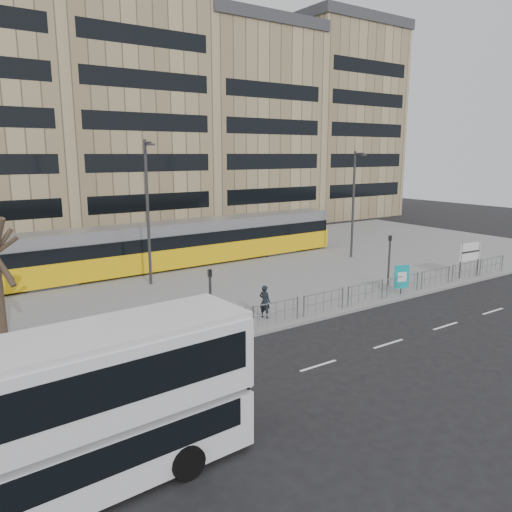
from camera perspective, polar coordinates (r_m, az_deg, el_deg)
ground at (r=23.89m, az=4.36°, el=-8.05°), size 120.00×120.00×0.00m
plaza at (r=33.66m, az=-8.50°, el=-2.16°), size 64.00×24.00×0.15m
kerb at (r=23.90m, az=4.29°, el=-7.85°), size 64.00×0.25×0.17m
building_row at (r=54.31m, az=-18.17°, el=16.24°), size 70.40×18.40×31.20m
pedestrian_barrier at (r=25.18m, az=7.25°, el=-4.72°), size 32.07×0.07×1.10m
road_markings at (r=21.81m, az=13.15°, el=-10.28°), size 62.00×0.12×0.01m
double_decker_bus at (r=12.78m, az=-22.62°, el=-16.75°), size 10.07×2.97×3.98m
tram at (r=35.63m, az=-9.12°, el=1.34°), size 27.17×3.45×3.19m
station_sign at (r=35.13m, az=23.27°, el=0.29°), size 1.94×0.21×2.23m
ad_panel at (r=29.56m, az=16.30°, el=-2.33°), size 0.86×0.37×1.68m
pedestrian at (r=24.35m, az=1.01°, el=-5.23°), size 0.59×0.70×1.64m
traffic_light_west at (r=21.39m, az=-5.25°, el=-4.45°), size 0.19×0.22×3.10m
traffic_light_east at (r=30.95m, az=15.00°, el=0.23°), size 0.20×0.23×3.10m
lamp_post_west at (r=30.54m, az=-12.25°, el=5.43°), size 0.45×1.04×8.69m
lamp_post_east at (r=38.73m, az=11.12°, el=6.28°), size 0.45×1.04×8.07m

